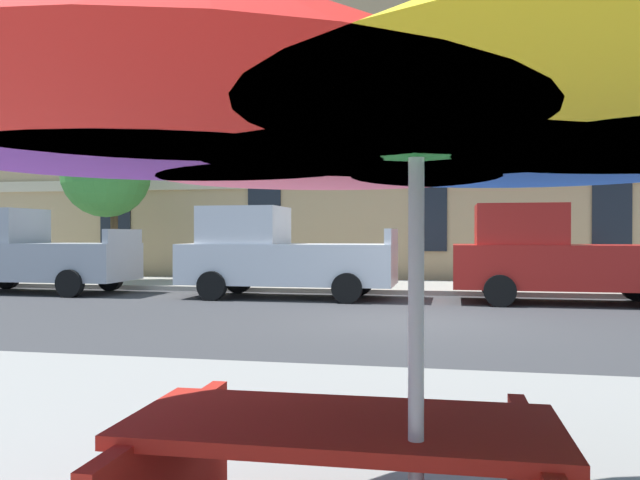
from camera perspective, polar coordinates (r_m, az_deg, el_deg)
name	(u,v)px	position (r m, az deg, el deg)	size (l,w,h in m)	color
ground_plane	(410,322)	(11.59, 7.88, -7.12)	(120.00, 120.00, 0.00)	#38383A
sidewalk_far	(426,287)	(18.34, 9.26, -4.10)	(56.00, 3.60, 0.12)	#9E998E
apartment_building	(435,72)	(27.24, 10.00, 14.26)	(37.11, 12.08, 16.00)	tan
pickup_silver	(28,253)	(18.69, -24.17, -1.08)	(5.10, 2.12, 2.20)	#A8AAB2
pickup_white	(279,255)	(15.72, -3.62, -1.33)	(5.10, 2.12, 2.20)	silver
pickup_red	(560,257)	(15.35, 20.24, -1.41)	(5.10, 2.12, 2.20)	#B21E19
street_tree_left	(109,172)	(20.65, -18.00, 5.68)	(2.64, 2.64, 4.68)	#4C3823
patio_umbrella	(416,99)	(2.52, 8.44, 12.07)	(3.76, 3.49, 2.34)	silver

